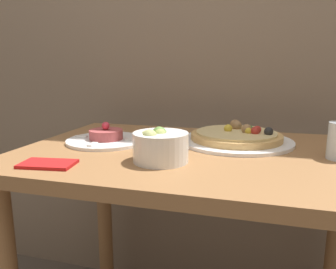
# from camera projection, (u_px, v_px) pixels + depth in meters

# --- Properties ---
(dining_table) EXTENTS (1.02, 0.68, 0.77)m
(dining_table) POSITION_uv_depth(u_px,v_px,m) (197.00, 195.00, 0.96)
(dining_table) COLOR olive
(dining_table) RESTS_ON ground_plane
(pizza_plate) EXTENTS (0.35, 0.35, 0.06)m
(pizza_plate) POSITION_uv_depth(u_px,v_px,m) (237.00, 137.00, 1.03)
(pizza_plate) COLOR white
(pizza_plate) RESTS_ON dining_table
(tartare_plate) EXTENTS (0.25, 0.25, 0.07)m
(tartare_plate) POSITION_uv_depth(u_px,v_px,m) (106.00, 138.00, 1.03)
(tartare_plate) COLOR white
(tartare_plate) RESTS_ON dining_table
(small_bowl) EXTENTS (0.14, 0.14, 0.09)m
(small_bowl) POSITION_uv_depth(u_px,v_px,m) (160.00, 146.00, 0.82)
(small_bowl) COLOR white
(small_bowl) RESTS_ON dining_table
(napkin) EXTENTS (0.14, 0.09, 0.01)m
(napkin) POSITION_uv_depth(u_px,v_px,m) (48.00, 164.00, 0.79)
(napkin) COLOR red
(napkin) RESTS_ON dining_table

